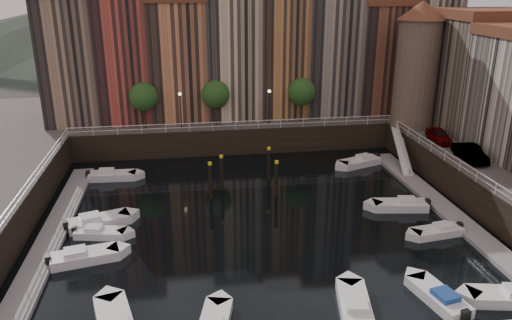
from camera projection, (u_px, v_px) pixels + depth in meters
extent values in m
plane|color=black|center=(257.00, 217.00, 41.96)|extent=(200.00, 200.00, 0.00)
cube|color=black|center=(227.00, 120.00, 65.65)|extent=(80.00, 20.00, 3.00)
cube|color=gray|center=(53.00, 234.00, 38.71)|extent=(2.00, 28.00, 0.35)
cube|color=gray|center=(443.00, 208.00, 43.23)|extent=(2.00, 28.00, 0.35)
cone|color=#2D382D|center=(90.00, 26.00, 137.79)|extent=(80.00, 80.00, 14.00)
cone|color=#2D382D|center=(217.00, 17.00, 142.00)|extent=(100.00, 100.00, 18.00)
cone|color=#2D382D|center=(335.00, 27.00, 147.89)|extent=(70.00, 70.00, 12.00)
cube|color=#94765E|center=(74.00, 60.00, 57.94)|extent=(6.00, 10.00, 14.00)
cube|color=#AD4236|center=(125.00, 51.00, 58.43)|extent=(5.80, 10.00, 16.00)
cube|color=#CA7E53|center=(179.00, 60.00, 59.71)|extent=(6.50, 10.00, 13.50)
cube|color=beige|center=(231.00, 53.00, 60.34)|extent=(6.20, 10.00, 15.00)
cube|color=#B37942|center=(279.00, 54.00, 61.25)|extent=(5.60, 10.00, 14.50)
cube|color=gray|center=(327.00, 45.00, 61.75)|extent=(6.40, 10.00, 16.50)
cube|color=brown|center=(373.00, 58.00, 63.20)|extent=(6.00, 10.00, 13.00)
cube|color=brown|center=(378.00, 0.00, 60.84)|extent=(6.30, 10.30, 1.00)
cube|color=tan|center=(419.00, 47.00, 63.61)|extent=(5.90, 10.00, 15.50)
cube|color=#776D5A|center=(483.00, 76.00, 53.78)|extent=(9.00, 8.00, 12.00)
cube|color=brown|center=(493.00, 14.00, 51.59)|extent=(9.30, 8.30, 1.00)
cylinder|color=#6B5B4C|center=(416.00, 74.00, 55.20)|extent=(4.60, 4.60, 12.00)
cone|color=brown|center=(423.00, 10.00, 52.90)|extent=(5.20, 5.20, 2.00)
cylinder|color=black|center=(145.00, 118.00, 56.08)|extent=(0.30, 0.30, 2.40)
sphere|color=#1E4719|center=(143.00, 97.00, 55.27)|extent=(3.20, 3.20, 3.20)
cylinder|color=black|center=(216.00, 115.00, 57.20)|extent=(0.30, 0.30, 2.40)
sphere|color=#1E4719|center=(216.00, 95.00, 56.39)|extent=(3.20, 3.20, 3.20)
cylinder|color=black|center=(301.00, 112.00, 58.60)|extent=(0.30, 0.30, 2.40)
sphere|color=#1E4719|center=(302.00, 92.00, 57.78)|extent=(3.20, 3.20, 3.20)
cylinder|color=black|center=(181.00, 112.00, 55.44)|extent=(0.12, 0.12, 4.00)
sphere|color=#FFD88C|center=(180.00, 94.00, 54.77)|extent=(0.36, 0.36, 0.36)
cylinder|color=black|center=(269.00, 108.00, 56.84)|extent=(0.12, 0.12, 4.00)
sphere|color=#FFD88C|center=(269.00, 91.00, 56.16)|extent=(0.36, 0.36, 0.36)
cube|color=white|center=(236.00, 122.00, 55.52)|extent=(36.00, 0.08, 0.08)
cube|color=white|center=(236.00, 125.00, 55.67)|extent=(36.00, 0.06, 0.06)
cube|color=white|center=(469.00, 166.00, 42.20)|extent=(0.08, 34.00, 0.08)
cube|color=white|center=(468.00, 171.00, 42.36)|extent=(0.06, 34.00, 0.06)
cube|color=white|center=(21.00, 191.00, 37.18)|extent=(0.08, 34.00, 0.08)
cube|color=white|center=(22.00, 196.00, 37.33)|extent=(0.06, 34.00, 0.06)
cube|color=white|center=(402.00, 150.00, 53.06)|extent=(2.78, 8.26, 2.81)
cube|color=white|center=(402.00, 145.00, 52.89)|extent=(1.93, 8.32, 3.65)
cylinder|color=black|center=(211.00, 183.00, 45.09)|extent=(0.32, 0.32, 3.60)
cylinder|color=yellow|center=(210.00, 164.00, 44.47)|extent=(0.36, 0.36, 0.25)
cylinder|color=black|center=(222.00, 175.00, 46.87)|extent=(0.32, 0.32, 3.60)
cylinder|color=yellow|center=(221.00, 157.00, 46.24)|extent=(0.36, 0.36, 0.25)
cylinder|color=black|center=(276.00, 181.00, 45.43)|extent=(0.32, 0.32, 3.60)
cylinder|color=yellow|center=(277.00, 162.00, 44.81)|extent=(0.36, 0.36, 0.25)
cylinder|color=black|center=(269.00, 166.00, 49.09)|extent=(0.32, 0.32, 3.60)
cylinder|color=yellow|center=(269.00, 148.00, 48.47)|extent=(0.36, 0.36, 0.25)
cube|color=silver|center=(85.00, 257.00, 35.21)|extent=(4.87, 2.71, 0.78)
cube|color=silver|center=(75.00, 253.00, 34.84)|extent=(1.70, 1.54, 0.52)
cube|color=black|center=(48.00, 260.00, 34.32)|extent=(0.47, 0.59, 0.73)
cube|color=silver|center=(101.00, 233.00, 38.61)|extent=(4.09, 2.20, 0.66)
cube|color=silver|center=(94.00, 229.00, 38.50)|extent=(1.41, 1.27, 0.44)
cube|color=black|center=(75.00, 230.00, 38.62)|extent=(0.39, 0.49, 0.62)
cube|color=silver|center=(99.00, 222.00, 40.31)|extent=(5.18, 3.34, 0.82)
cube|color=silver|center=(90.00, 218.00, 39.86)|extent=(1.88, 1.75, 0.55)
cube|color=black|center=(66.00, 226.00, 39.12)|extent=(0.54, 0.64, 0.77)
cube|color=silver|center=(113.00, 176.00, 49.85)|extent=(4.66, 1.99, 0.78)
cube|color=silver|center=(106.00, 172.00, 49.63)|extent=(1.51, 1.32, 0.52)
cube|color=black|center=(88.00, 175.00, 49.54)|extent=(0.39, 0.54, 0.73)
cube|color=silver|center=(506.00, 298.00, 30.69)|extent=(4.82, 2.62, 0.78)
cube|color=silver|center=(436.00, 232.00, 38.79)|extent=(4.16, 2.06, 0.68)
cube|color=silver|center=(443.00, 227.00, 38.79)|extent=(1.40, 1.25, 0.45)
cube|color=black|center=(460.00, 226.00, 39.26)|extent=(0.37, 0.49, 0.63)
cube|color=silver|center=(400.00, 206.00, 43.25)|extent=(4.80, 2.42, 0.78)
cube|color=silver|center=(407.00, 201.00, 43.09)|extent=(1.63, 1.45, 0.52)
cube|color=black|center=(428.00, 203.00, 43.17)|extent=(0.44, 0.57, 0.73)
cube|color=silver|center=(359.00, 163.00, 53.55)|extent=(5.03, 3.30, 0.80)
cube|color=silver|center=(364.00, 157.00, 53.68)|extent=(1.84, 1.71, 0.53)
cube|color=black|center=(377.00, 157.00, 54.56)|extent=(0.53, 0.63, 0.75)
cube|color=silver|center=(354.00, 305.00, 29.97)|extent=(2.67, 4.89, 0.79)
cube|color=silver|center=(356.00, 305.00, 29.22)|extent=(1.53, 1.69, 0.53)
cube|color=silver|center=(438.00, 297.00, 30.79)|extent=(2.62, 4.69, 0.76)
cube|color=navy|center=(445.00, 296.00, 30.10)|extent=(1.48, 1.63, 0.50)
cube|color=black|center=(465.00, 316.00, 28.67)|extent=(0.57, 0.45, 0.70)
imported|color=gray|center=(439.00, 136.00, 51.07)|extent=(2.15, 4.30, 1.41)
imported|color=gray|center=(470.00, 154.00, 45.77)|extent=(1.72, 4.48, 1.46)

